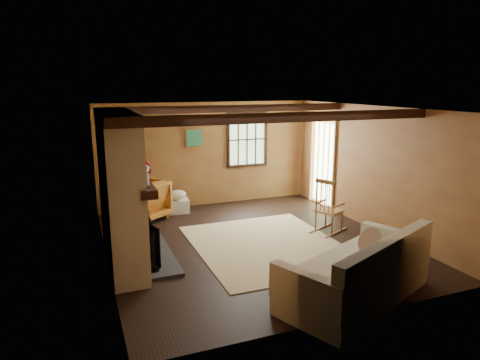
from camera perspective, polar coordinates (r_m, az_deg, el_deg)
name	(u,v)px	position (r m, az deg, el deg)	size (l,w,h in m)	color
ground	(253,243)	(7.78, 1.70, -8.38)	(5.50, 5.50, 0.00)	black
room_envelope	(259,150)	(7.68, 2.55, 3.96)	(5.02, 5.52, 2.44)	olive
fireplace	(122,195)	(6.92, -15.48, -1.95)	(1.02, 2.30, 2.40)	#9F563D
rug	(267,245)	(7.69, 3.67, -8.65)	(2.50, 3.00, 0.01)	beige
rocking_chair	(328,209)	(8.38, 11.69, -3.86)	(0.87, 0.69, 1.06)	tan
sofa	(360,276)	(5.97, 15.69, -12.19)	(2.52, 1.85, 0.93)	beige
firewood_pile	(123,210)	(9.63, -15.35, -3.82)	(0.75, 0.14, 0.27)	brown
laundry_basket	(177,206)	(9.61, -8.38, -3.44)	(0.50, 0.38, 0.30)	white
basket_pillow	(177,195)	(9.54, -8.43, -1.96)	(0.43, 0.34, 0.21)	beige
armchair	(141,200)	(9.18, -13.01, -2.63)	(0.90, 0.93, 0.85)	#BF6026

